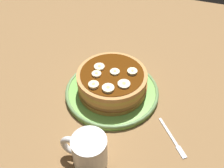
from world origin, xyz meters
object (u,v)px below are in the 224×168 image
object	(u,v)px
banana_slice_0	(115,72)
banana_slice_2	(108,88)
pancake_stack	(112,81)
banana_slice_5	(124,84)
banana_slice_6	(97,74)
fork	(173,139)
coffee_mug	(88,151)
plate	(112,91)
banana_slice_3	(132,72)
banana_slice_1	(94,85)
banana_slice_4	(99,67)

from	to	relation	value
banana_slice_0	banana_slice_2	world-z (taller)	banana_slice_2
pancake_stack	banana_slice_5	size ratio (longest dim) A/B	6.14
banana_slice_6	fork	world-z (taller)	banana_slice_6
banana_slice_0	coffee_mug	bearing A→B (deg)	94.08
banana_slice_6	banana_slice_0	bearing A→B (deg)	-150.15
banana_slice_5	fork	bearing A→B (deg)	155.89
banana_slice_2	plate	bearing A→B (deg)	-79.78
banana_slice_6	banana_slice_3	bearing A→B (deg)	-155.37
banana_slice_1	coffee_mug	xyz separation A→B (cm)	(-5.24, 16.59, -3.98)
plate	banana_slice_4	xyz separation A→B (cm)	(4.24, -1.13, 7.43)
banana_slice_4	coffee_mug	size ratio (longest dim) A/B	0.27
pancake_stack	banana_slice_5	xyz separation A→B (cm)	(-4.53, 3.51, 3.57)
banana_slice_3	banana_slice_5	bearing A→B (deg)	82.43
coffee_mug	banana_slice_3	bearing A→B (deg)	-96.68
banana_slice_5	fork	xyz separation A→B (cm)	(-15.78, 7.06, -8.15)
banana_slice_5	banana_slice_4	bearing A→B (deg)	-26.65
banana_slice_0	pancake_stack	bearing A→B (deg)	29.41
pancake_stack	banana_slice_1	distance (cm)	8.12
banana_slice_1	banana_slice_3	world-z (taller)	same
plate	fork	distance (cm)	22.80
banana_slice_0	banana_slice_2	size ratio (longest dim) A/B	0.84
banana_slice_0	plate	bearing A→B (deg)	43.28
banana_slice_1	banana_slice_4	world-z (taller)	banana_slice_1
banana_slice_4	banana_slice_6	xyz separation A→B (cm)	(-0.37, 3.12, 0.01)
coffee_mug	fork	distance (cm)	22.40
banana_slice_2	fork	distance (cm)	21.27
pancake_stack	banana_slice_1	size ratio (longest dim) A/B	7.40
banana_slice_0	banana_slice_6	xyz separation A→B (cm)	(4.51, 2.59, 0.03)
banana_slice_6	banana_slice_2	bearing A→B (deg)	139.51
plate	coffee_mug	bearing A→B (deg)	95.75
plate	banana_slice_6	bearing A→B (deg)	27.19
pancake_stack	banana_slice_4	world-z (taller)	banana_slice_4
banana_slice_4	banana_slice_6	size ratio (longest dim) A/B	1.16
plate	banana_slice_3	size ratio (longest dim) A/B	9.81
banana_slice_3	coffee_mug	bearing A→B (deg)	83.32
plate	banana_slice_1	xyz separation A→B (cm)	(2.93, 6.37, 7.56)
plate	banana_slice_0	size ratio (longest dim) A/B	10.17
banana_slice_2	coffee_mug	size ratio (longest dim) A/B	0.29
banana_slice_2	pancake_stack	bearing A→B (deg)	-80.15
banana_slice_0	banana_slice_4	bearing A→B (deg)	-6.30
banana_slice_1	banana_slice_5	world-z (taller)	banana_slice_1
banana_slice_1	banana_slice_6	distance (cm)	4.48
banana_slice_1	banana_slice_6	bearing A→B (deg)	-77.85
banana_slice_6	fork	bearing A→B (deg)	160.97
banana_slice_1	banana_slice_4	size ratio (longest dim) A/B	0.92
banana_slice_0	coffee_mug	distance (cm)	23.92
fork	pancake_stack	bearing A→B (deg)	-27.49
banana_slice_0	banana_slice_1	xyz separation A→B (cm)	(3.56, 6.96, 0.14)
banana_slice_3	banana_slice_5	distance (cm)	5.52
banana_slice_5	banana_slice_0	bearing A→B (deg)	-44.73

